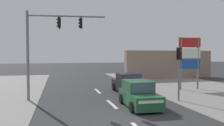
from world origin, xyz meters
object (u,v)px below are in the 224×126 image
traffic_signal_mast (48,39)px  pedestal_signal_right_kerb (179,65)px  sedan_receding_far (128,84)px  shopping_plaza_sign (190,56)px  hatchback_crossing_left (139,95)px

traffic_signal_mast → pedestal_signal_right_kerb: traffic_signal_mast is taller
traffic_signal_mast → sedan_receding_far: (6.18, 1.37, -3.44)m
shopping_plaza_sign → hatchback_crossing_left: shopping_plaza_sign is taller
shopping_plaza_sign → hatchback_crossing_left: size_ratio=1.25×
pedestal_signal_right_kerb → shopping_plaza_sign: bearing=49.7°
sedan_receding_far → hatchback_crossing_left: bearing=-100.6°
pedestal_signal_right_kerb → shopping_plaza_sign: 5.46m
pedestal_signal_right_kerb → hatchback_crossing_left: bearing=-165.8°
traffic_signal_mast → shopping_plaza_sign: traffic_signal_mast is taller
traffic_signal_mast → sedan_receding_far: traffic_signal_mast is taller
traffic_signal_mast → pedestal_signal_right_kerb: (8.44, -2.50, -1.73)m
pedestal_signal_right_kerb → hatchback_crossing_left: size_ratio=0.97×
shopping_plaza_sign → hatchback_crossing_left: bearing=-143.4°
traffic_signal_mast → hatchback_crossing_left: 7.13m
traffic_signal_mast → hatchback_crossing_left: bearing=-31.8°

